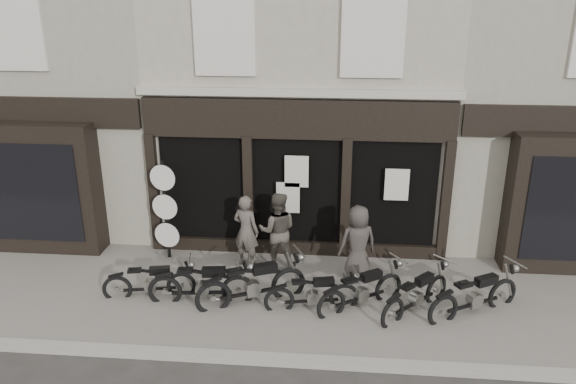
# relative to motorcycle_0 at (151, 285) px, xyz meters

# --- Properties ---
(ground_plane) EXTENTS (90.00, 90.00, 0.00)m
(ground_plane) POSITION_rel_motorcycle_0_xyz_m (2.91, -0.63, -0.37)
(ground_plane) COLOR #2D2B28
(ground_plane) RESTS_ON ground
(pavement) EXTENTS (30.00, 4.20, 0.12)m
(pavement) POSITION_rel_motorcycle_0_xyz_m (2.91, 0.27, -0.31)
(pavement) COLOR slate
(pavement) RESTS_ON ground_plane
(kerb) EXTENTS (30.00, 0.25, 0.13)m
(kerb) POSITION_rel_motorcycle_0_xyz_m (2.91, -1.88, -0.30)
(kerb) COLOR gray
(kerb) RESTS_ON ground_plane
(central_building) EXTENTS (7.30, 6.22, 8.34)m
(central_building) POSITION_rel_motorcycle_0_xyz_m (2.91, 5.33, 3.71)
(central_building) COLOR #A59E8D
(central_building) RESTS_ON ground
(neighbour_left) EXTENTS (5.60, 6.73, 8.34)m
(neighbour_left) POSITION_rel_motorcycle_0_xyz_m (-3.44, 5.27, 3.67)
(neighbour_left) COLOR gray
(neighbour_left) RESTS_ON ground
(neighbour_right) EXTENTS (5.60, 6.73, 8.34)m
(neighbour_right) POSITION_rel_motorcycle_0_xyz_m (9.26, 5.27, 3.67)
(neighbour_right) COLOR gray
(neighbour_right) RESTS_ON ground
(motorcycle_0) EXTENTS (1.92, 0.67, 0.93)m
(motorcycle_0) POSITION_rel_motorcycle_0_xyz_m (0.00, 0.00, 0.00)
(motorcycle_0) COLOR black
(motorcycle_0) RESTS_ON ground
(motorcycle_1) EXTENTS (2.21, 0.60, 1.06)m
(motorcycle_1) POSITION_rel_motorcycle_0_xyz_m (1.15, -0.12, 0.05)
(motorcycle_1) COLOR black
(motorcycle_1) RESTS_ON ground
(motorcycle_2) EXTENTS (2.19, 1.31, 1.13)m
(motorcycle_2) POSITION_rel_motorcycle_0_xyz_m (2.18, -0.06, 0.08)
(motorcycle_2) COLOR black
(motorcycle_2) RESTS_ON ground
(motorcycle_3) EXTENTS (1.93, 0.66, 0.93)m
(motorcycle_3) POSITION_rel_motorcycle_0_xyz_m (3.43, -0.18, 0.00)
(motorcycle_3) COLOR black
(motorcycle_3) RESTS_ON ground
(motorcycle_4) EXTENTS (1.83, 1.39, 1.00)m
(motorcycle_4) POSITION_rel_motorcycle_0_xyz_m (4.41, -0.02, 0.03)
(motorcycle_4) COLOR black
(motorcycle_4) RESTS_ON ground
(motorcycle_5) EXTENTS (1.61, 1.64, 0.99)m
(motorcycle_5) POSITION_rel_motorcycle_0_xyz_m (5.49, -0.09, 0.02)
(motorcycle_5) COLOR black
(motorcycle_5) RESTS_ON ground
(motorcycle_6) EXTENTS (2.01, 1.35, 1.06)m
(motorcycle_6) POSITION_rel_motorcycle_0_xyz_m (6.64, -0.08, 0.05)
(motorcycle_6) COLOR black
(motorcycle_6) RESTS_ON ground
(man_left) EXTENTS (0.74, 0.61, 1.73)m
(man_left) POSITION_rel_motorcycle_0_xyz_m (1.80, 1.55, 0.61)
(man_left) COLOR #4C453F
(man_left) RESTS_ON pavement
(man_centre) EXTENTS (0.93, 0.75, 1.82)m
(man_centre) POSITION_rel_motorcycle_0_xyz_m (2.52, 1.54, 0.66)
(man_centre) COLOR #433E36
(man_centre) RESTS_ON pavement
(man_right) EXTENTS (0.97, 0.79, 1.72)m
(man_right) POSITION_rel_motorcycle_0_xyz_m (4.33, 1.13, 0.61)
(man_right) COLOR #37312E
(man_right) RESTS_ON pavement
(advert_sign_post) EXTENTS (0.62, 0.40, 2.54)m
(advert_sign_post) POSITION_rel_motorcycle_0_xyz_m (-0.14, 1.77, 0.87)
(advert_sign_post) COLOR black
(advert_sign_post) RESTS_ON ground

